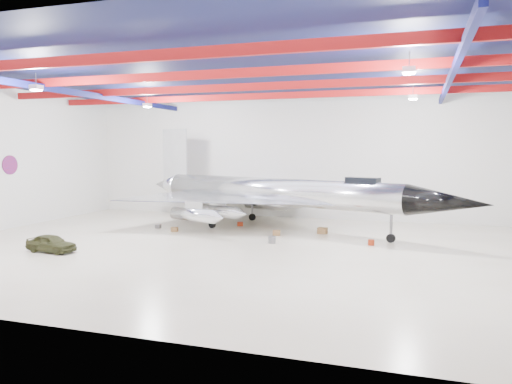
% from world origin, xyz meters
% --- Properties ---
extents(floor, '(40.00, 40.00, 0.00)m').
position_xyz_m(floor, '(0.00, 0.00, 0.00)').
color(floor, beige).
rests_on(floor, ground).
extents(wall_back, '(40.00, 0.00, 40.00)m').
position_xyz_m(wall_back, '(0.00, 15.00, 5.50)').
color(wall_back, silver).
rests_on(wall_back, floor).
extents(ceiling, '(40.00, 40.00, 0.00)m').
position_xyz_m(ceiling, '(0.00, 0.00, 11.00)').
color(ceiling, '#0A0F38').
rests_on(ceiling, wall_back).
extents(ceiling_structure, '(39.50, 29.50, 1.08)m').
position_xyz_m(ceiling_structure, '(0.00, 0.00, 10.32)').
color(ceiling_structure, maroon).
rests_on(ceiling_structure, ceiling).
extents(wall_roundel, '(0.10, 1.50, 1.50)m').
position_xyz_m(wall_roundel, '(-19.94, 2.00, 5.00)').
color(wall_roundel, '#B21414').
rests_on(wall_roundel, wall_left).
extents(jet_aircraft, '(28.54, 21.30, 8.04)m').
position_xyz_m(jet_aircraft, '(-0.17, 8.11, 2.64)').
color(jet_aircraft, silver).
rests_on(jet_aircraft, floor).
extents(jeep, '(3.31, 1.56, 1.09)m').
position_xyz_m(jeep, '(-10.59, -4.58, 0.55)').
color(jeep, '#33351A').
rests_on(jeep, floor).
extents(crate_ply, '(0.52, 0.43, 0.34)m').
position_xyz_m(crate_ply, '(-6.99, 4.54, 0.17)').
color(crate_ply, olive).
rests_on(crate_ply, floor).
extents(toolbox_red, '(0.57, 0.52, 0.33)m').
position_xyz_m(toolbox_red, '(-3.21, 8.68, 0.17)').
color(toolbox_red, maroon).
rests_on(toolbox_red, floor).
extents(engine_drum, '(0.62, 0.62, 0.46)m').
position_xyz_m(engine_drum, '(1.34, 2.37, 0.23)').
color(engine_drum, '#59595B').
rests_on(engine_drum, floor).
extents(parts_bin, '(0.73, 0.63, 0.46)m').
position_xyz_m(parts_bin, '(3.84, 7.11, 0.23)').
color(parts_bin, olive).
rests_on(parts_bin, floor).
extents(crate_small, '(0.40, 0.32, 0.28)m').
position_xyz_m(crate_small, '(-8.98, 5.58, 0.14)').
color(crate_small, '#59595B').
rests_on(crate_small, floor).
extents(tool_chest, '(0.53, 0.53, 0.38)m').
position_xyz_m(tool_chest, '(7.69, 3.72, 0.19)').
color(tool_chest, maroon).
rests_on(tool_chest, floor).
extents(oil_barrel, '(0.62, 0.53, 0.38)m').
position_xyz_m(oil_barrel, '(0.82, 5.36, 0.19)').
color(oil_barrel, olive).
rests_on(oil_barrel, floor).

